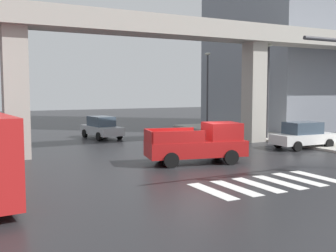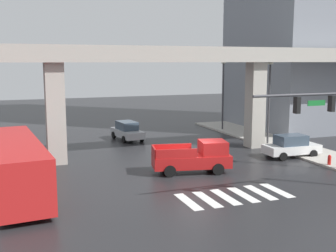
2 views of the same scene
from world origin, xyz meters
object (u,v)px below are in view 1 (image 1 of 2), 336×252
(pickup_truck, at_px, (201,144))
(street_lamp_far_north, at_px, (207,82))
(sedan_white, at_px, (303,135))
(street_lamp_mid_block, at_px, (268,80))
(sedan_silver, at_px, (102,127))

(pickup_truck, bearing_deg, street_lamp_far_north, 56.02)
(sedan_white, height_order, street_lamp_mid_block, street_lamp_mid_block)
(sedan_white, xyz_separation_m, street_lamp_mid_block, (1.02, 4.65, 3.70))
(sedan_white, bearing_deg, sedan_silver, 130.76)
(pickup_truck, bearing_deg, sedan_silver, 95.14)
(sedan_white, xyz_separation_m, street_lamp_far_north, (1.02, 12.98, 3.70))
(sedan_silver, height_order, street_lamp_mid_block, street_lamp_mid_block)
(pickup_truck, distance_m, street_lamp_far_north, 17.72)
(sedan_white, distance_m, street_lamp_mid_block, 6.03)
(pickup_truck, relative_size, street_lamp_far_north, 0.74)
(sedan_white, bearing_deg, street_lamp_mid_block, 77.60)
(pickup_truck, relative_size, sedan_silver, 1.20)
(street_lamp_mid_block, bearing_deg, sedan_white, -102.40)
(street_lamp_far_north, bearing_deg, pickup_truck, -123.98)
(pickup_truck, height_order, sedan_white, pickup_truck)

